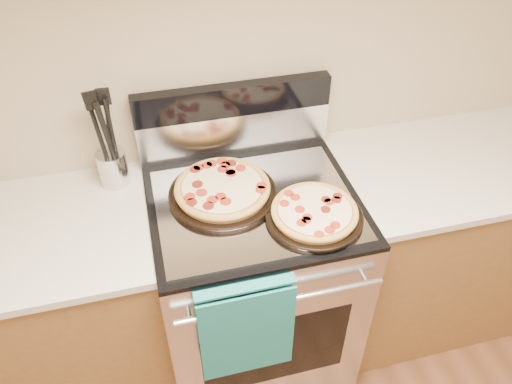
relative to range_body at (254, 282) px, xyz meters
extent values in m
plane|color=#C0AF8A|center=(0.00, 0.35, 0.90)|extent=(4.00, 0.00, 4.00)
cube|color=#B7B7BC|center=(0.00, 0.00, 0.00)|extent=(0.76, 0.68, 0.90)
cube|color=black|center=(0.00, -0.34, 0.00)|extent=(0.56, 0.01, 0.40)
cube|color=black|center=(0.00, 0.00, 0.46)|extent=(0.76, 0.68, 0.02)
cube|color=silver|center=(0.00, 0.31, 0.56)|extent=(0.76, 0.06, 0.18)
cube|color=black|center=(0.00, 0.31, 0.71)|extent=(0.76, 0.06, 0.12)
cylinder|color=silver|center=(0.00, -0.38, 0.35)|extent=(0.70, 0.03, 0.03)
cube|color=gray|center=(0.00, -0.03, 0.47)|extent=(0.70, 0.55, 0.01)
cube|color=brown|center=(-0.88, 0.03, -0.01)|extent=(1.00, 0.62, 0.88)
cube|color=brown|center=(0.88, 0.03, -0.01)|extent=(1.00, 0.62, 0.88)
cube|color=beige|center=(0.88, 0.03, 0.45)|extent=(1.02, 0.64, 0.03)
cylinder|color=silver|center=(-0.48, 0.24, 0.53)|extent=(0.12, 0.12, 0.14)
camera|label=1|loc=(-0.33, -1.31, 1.67)|focal=35.00mm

